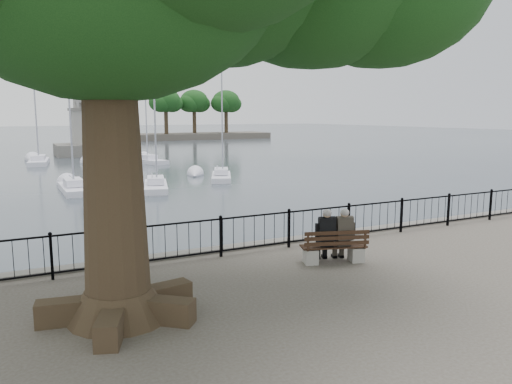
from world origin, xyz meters
TOP-DOWN VIEW (x-y plane):
  - harbor at (0.00, 3.00)m, footprint 260.00×260.00m
  - railing at (0.00, 2.50)m, footprint 22.06×0.06m
  - bench at (1.27, 0.78)m, footprint 1.68×0.94m
  - person_left at (1.10, 0.93)m, footprint 0.52×0.73m
  - person_right at (1.52, 0.79)m, footprint 0.52×0.73m
  - lion_monument at (2.00, 49.94)m, footprint 5.80×5.80m
  - sailboat_b at (-2.29, 22.26)m, footprint 1.37×4.80m
  - sailboat_c at (2.36, 20.97)m, footprint 2.52×5.01m
  - sailboat_d at (7.84, 23.65)m, footprint 3.01×4.81m
  - sailboat_f at (1.82, 35.85)m, footprint 3.08×6.04m
  - sailboat_g at (6.14, 37.90)m, footprint 3.02×5.53m
  - sailboat_h at (-3.10, 41.36)m, footprint 2.28×5.86m
  - far_shore at (25.54, 79.46)m, footprint 30.00×8.60m

SIDE VIEW (x-z plane):
  - sailboat_d at x=7.84m, z-range -5.22..3.81m
  - sailboat_c at x=2.36m, z-range -5.64..4.26m
  - sailboat_g at x=6.14m, z-range -5.91..4.54m
  - sailboat_b at x=-2.29m, z-range -6.06..4.73m
  - sailboat_h at x=-3.10m, z-range -6.68..5.37m
  - sailboat_f at x=1.82m, z-range -6.80..5.49m
  - harbor at x=0.00m, z-range -1.10..0.10m
  - bench at x=1.27m, z-range -0.13..0.72m
  - railing at x=0.00m, z-range 0.06..1.06m
  - person_left at x=1.10m, z-range -0.05..1.29m
  - person_right at x=1.52m, z-range -0.05..1.29m
  - lion_monument at x=2.00m, z-range -3.16..5.45m
  - far_shore at x=25.54m, z-range -1.59..7.59m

